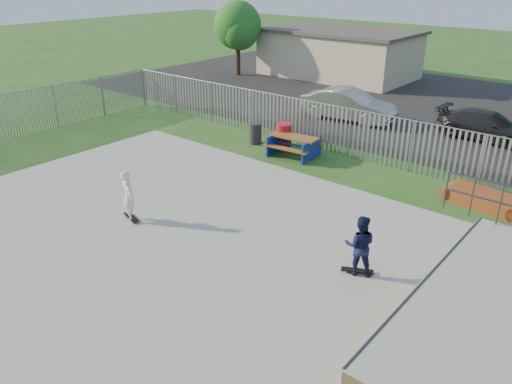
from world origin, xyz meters
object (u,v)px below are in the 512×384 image
Objects in this scene: car_silver at (348,105)px; skater_navy at (360,245)px; picnic_table at (294,146)px; tree_left at (238,25)px; car_dark at (487,126)px; trash_bin_grey at (255,133)px; trash_bin_red at (284,137)px; skater_white at (129,196)px; funbox at (485,200)px.

car_silver is 14.25m from skater_navy.
picnic_table is 17.30m from tree_left.
car_silver is (-0.94, 5.97, 0.36)m from picnic_table.
car_dark is at bearing -12.25° from tree_left.
trash_bin_grey is 15.58m from tree_left.
skater_navy is at bearing -42.33° from trash_bin_red.
trash_bin_grey is (-1.41, -0.18, -0.10)m from trash_bin_red.
skater_white is (12.64, -19.13, -2.48)m from tree_left.
trash_bin_grey is 10.77m from skater_navy.
trash_bin_red is 0.25× the size of car_dark.
funbox is 1.49× the size of skater_navy.
car_dark is 0.87× the size of tree_left.
car_dark is 13.39m from skater_navy.
trash_bin_red is 0.24× the size of car_silver.
car_silver is 13.29m from tree_left.
trash_bin_red is (-8.37, 0.29, 0.33)m from funbox.
skater_white reaches higher than trash_bin_red.
skater_white reaches higher than trash_bin_grey.
picnic_table is 2.22m from trash_bin_grey.
car_silver is 2.99× the size of skater_white.
tree_left is (-20.49, 11.04, 3.19)m from funbox.
trash_bin_red is 0.71× the size of skater_white.
trash_bin_grey is at bearing 169.88° from picnic_table.
funbox is 2.58× the size of trash_bin_grey.
tree_left is (-12.91, 11.12, 2.98)m from picnic_table.
picnic_table is 2.35× the size of trash_bin_grey.
skater_white is (0.53, -8.38, 0.38)m from trash_bin_red.
tree_left is at bearing 79.30° from car_dark.
trash_bin_red is at bearing 175.39° from car_silver.
picnic_table is 8.03m from skater_white.
skater_navy is (6.43, -6.21, 0.51)m from picnic_table.
trash_bin_red is at bearing -174.56° from funbox.
car_silver reaches higher than picnic_table.
skater_white is (-0.27, -8.01, 0.51)m from picnic_table.
car_silver is at bearing 77.63° from trash_bin_grey.
trash_bin_grey is (-2.21, 0.19, 0.03)m from picnic_table.
trash_bin_grey is at bearing -51.78° from skater_white.
picnic_table is 0.45× the size of car_silver.
tree_left is (-12.11, 10.75, 2.85)m from trash_bin_red.
skater_white is (-5.71, -15.15, 0.28)m from car_dark.
car_silver is at bearing -23.25° from tree_left.
car_dark is 18.98m from tree_left.
trash_bin_grey is 8.44m from skater_white.
car_silver reaches higher than trash_bin_red.
tree_left is 23.07m from skater_white.
funbox is 9.79m from trash_bin_grey.
skater_navy is at bearing -49.31° from picnic_table.
picnic_table is 1.36× the size of skater_navy.
skater_white is (0.67, -13.99, 0.14)m from car_silver.
funbox is 6.43m from skater_navy.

